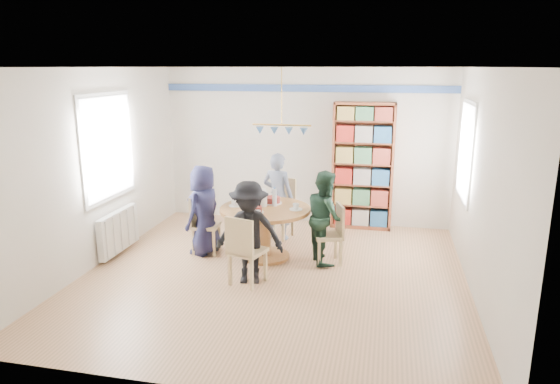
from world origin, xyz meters
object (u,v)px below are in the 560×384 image
(chair_near, at_px, (244,248))
(bookshelf, at_px, (363,167))
(chair_right, at_px, (333,231))
(person_left, at_px, (204,210))
(person_far, at_px, (278,196))
(radiator, at_px, (119,231))
(chair_far, at_px, (281,205))
(dining_table, at_px, (265,221))
(chair_left, at_px, (201,221))
(person_right, at_px, (325,217))
(person_near, at_px, (249,233))

(chair_near, bearing_deg, bookshelf, 64.36)
(chair_right, xyz_separation_m, person_left, (-1.90, -0.02, 0.20))
(person_far, bearing_deg, chair_right, 151.26)
(radiator, bearing_deg, chair_far, 31.00)
(person_left, distance_m, bookshelf, 2.83)
(dining_table, bearing_deg, chair_left, 178.95)
(chair_left, bearing_deg, dining_table, -1.05)
(chair_right, bearing_deg, chair_left, 179.32)
(chair_near, bearing_deg, chair_far, 88.60)
(person_left, xyz_separation_m, person_far, (0.92, 0.88, 0.03))
(chair_far, xyz_separation_m, person_right, (0.84, -0.96, 0.13))
(chair_right, bearing_deg, person_left, -179.50)
(person_right, height_order, person_near, person_near)
(dining_table, bearing_deg, chair_far, 88.87)
(bookshelf, bearing_deg, dining_table, -126.49)
(radiator, height_order, dining_table, dining_table)
(chair_near, bearing_deg, chair_left, 133.61)
(person_right, bearing_deg, chair_near, 118.13)
(chair_right, relative_size, bookshelf, 0.40)
(radiator, bearing_deg, person_far, 28.75)
(person_left, distance_m, person_far, 1.27)
(chair_near, distance_m, person_far, 1.86)
(dining_table, bearing_deg, person_far, 90.39)
(person_far, height_order, bookshelf, bookshelf)
(dining_table, height_order, chair_far, chair_far)
(person_left, bearing_deg, dining_table, 108.09)
(chair_left, relative_size, person_near, 0.65)
(chair_right, relative_size, person_far, 0.61)
(chair_left, xyz_separation_m, chair_near, (0.96, -1.01, 0.02))
(chair_left, relative_size, person_far, 0.62)
(chair_near, relative_size, person_left, 0.69)
(chair_right, relative_size, person_left, 0.64)
(chair_far, height_order, person_left, person_left)
(chair_near, height_order, bookshelf, bookshelf)
(person_far, bearing_deg, chair_left, 53.02)
(radiator, relative_size, chair_near, 1.09)
(chair_far, relative_size, person_near, 0.72)
(chair_left, height_order, person_right, person_right)
(person_near, bearing_deg, chair_left, 130.00)
(chair_far, bearing_deg, chair_near, -91.40)
(chair_near, bearing_deg, dining_table, 88.33)
(person_right, bearing_deg, chair_left, 69.61)
(chair_far, bearing_deg, chair_right, -45.98)
(dining_table, bearing_deg, chair_near, -91.67)
(dining_table, relative_size, chair_near, 1.42)
(person_right, relative_size, person_far, 0.94)
(person_right, bearing_deg, chair_right, -126.84)
(person_far, bearing_deg, person_left, 56.41)
(radiator, relative_size, bookshelf, 0.47)
(radiator, bearing_deg, person_near, -14.52)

